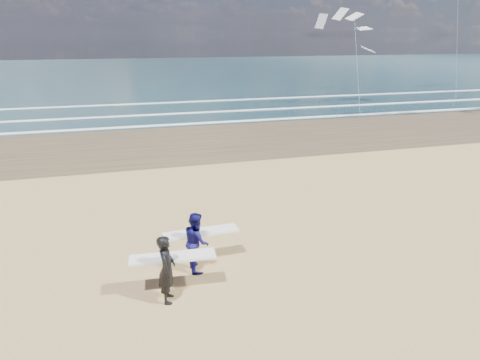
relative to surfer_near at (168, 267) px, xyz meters
name	(u,v)px	position (x,y,z in m)	size (l,w,h in m)	color
wet_sand_strip	(413,125)	(20.37, 17.51, -0.91)	(220.00, 12.00, 0.01)	#463A25
ocean	(231,70)	(20.37, 71.51, -0.91)	(220.00, 100.00, 0.02)	#1B363C
foam_breakers	(346,104)	(20.37, 27.61, -0.87)	(220.00, 11.70, 0.05)	white
surfer_near	(168,267)	(0.00, 0.00, 0.00)	(2.24, 1.06, 1.81)	black
surfer_far	(197,241)	(0.98, 1.33, -0.04)	(2.22, 1.09, 1.74)	#0E0D4B
kite_1	(356,47)	(20.09, 26.13, 4.47)	(6.50, 4.82, 9.28)	slate
kite_5	(458,14)	(35.40, 31.73, 7.65)	(5.25, 4.68, 16.23)	slate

